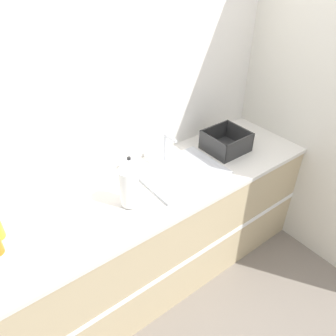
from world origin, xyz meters
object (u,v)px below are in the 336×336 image
at_px(paper_towel_roll, 129,188).
at_px(dish_rack, 226,143).
at_px(sink, 181,172).
at_px(soap_dispenser, 129,165).

height_order(paper_towel_roll, dish_rack, paper_towel_roll).
bearing_deg(dish_rack, sink, -174.88).
distance_m(paper_towel_roll, soap_dispenser, 0.36).
relative_size(dish_rack, soap_dispenser, 2.67).
distance_m(paper_towel_roll, dish_rack, 0.92).
height_order(sink, paper_towel_roll, paper_towel_roll).
xyz_separation_m(dish_rack, soap_dispenser, (-0.73, 0.20, -0.01)).
bearing_deg(dish_rack, paper_towel_roll, -173.78).
height_order(sink, soap_dispenser, sink).
height_order(sink, dish_rack, sink).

